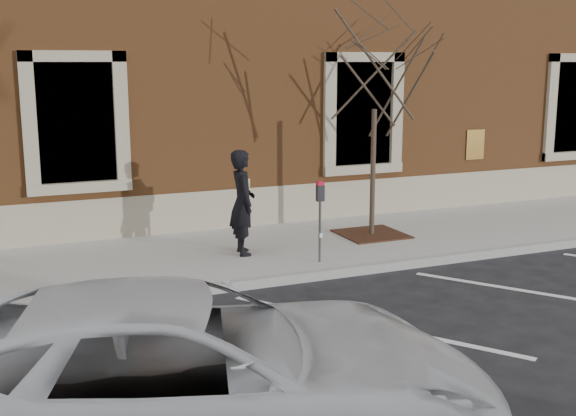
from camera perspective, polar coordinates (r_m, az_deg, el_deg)
name	(u,v)px	position (r m, az deg, el deg)	size (l,w,h in m)	color
ground	(302,281)	(11.80, 1.15, -5.78)	(120.00, 120.00, 0.00)	#28282B
sidewalk_near	(264,251)	(13.33, -1.95, -3.42)	(40.00, 3.50, 0.15)	#B1AEA6
curb_near	(304,277)	(11.73, 1.25, -5.49)	(40.00, 0.12, 0.15)	#9E9E99
parking_stripes	(369,325)	(9.94, 6.43, -9.18)	(28.00, 4.40, 0.01)	silver
building_civic	(175,42)	(18.61, -8.90, 12.87)	(40.00, 8.62, 8.00)	brown
man	(242,202)	(12.68, -3.62, 0.44)	(0.68, 0.44, 1.86)	black
parking_meter	(320,206)	(12.13, 2.55, 0.13)	(0.13, 0.10, 1.39)	#595B60
tree_grate	(371,234)	(14.33, 6.61, -2.06)	(1.22, 1.22, 0.03)	#472417
sapling	(375,73)	(13.94, 6.91, 10.51)	(2.69, 2.69, 4.48)	#423828
white_truck	(184,378)	(6.55, -8.25, -13.12)	(2.61, 5.66, 1.57)	silver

